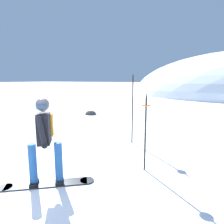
# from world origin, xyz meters

# --- Properties ---
(ground_plane) EXTENTS (300.00, 300.00, 0.00)m
(ground_plane) POSITION_xyz_m (0.00, 0.00, 0.00)
(ground_plane) COLOR white
(snowboarder_main) EXTENTS (1.54, 1.21, 1.71)m
(snowboarder_main) POSITION_xyz_m (0.11, 0.51, 0.92)
(snowboarder_main) COLOR black
(snowboarder_main) RESTS_ON ground
(piste_marker_near) EXTENTS (0.20, 0.20, 2.23)m
(piste_marker_near) POSITION_xyz_m (0.69, 3.66, 1.26)
(piste_marker_near) COLOR black
(piste_marker_near) RESTS_ON ground
(piste_marker_far) EXTENTS (0.20, 0.20, 1.75)m
(piste_marker_far) POSITION_xyz_m (1.64, 1.96, 1.00)
(piste_marker_far) COLOR black
(piste_marker_far) RESTS_ON ground
(rock_dark) EXTENTS (0.70, 0.59, 0.49)m
(rock_dark) POSITION_xyz_m (-3.37, 7.49, 0.00)
(rock_dark) COLOR #4C4742
(rock_dark) RESTS_ON ground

